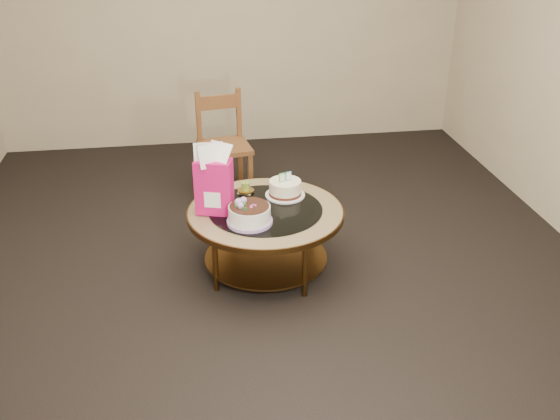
{
  "coord_description": "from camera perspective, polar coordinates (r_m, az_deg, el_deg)",
  "views": [
    {
      "loc": [
        -0.44,
        -3.56,
        2.28
      ],
      "look_at": [
        0.1,
        0.02,
        0.43
      ],
      "focal_mm": 40.0,
      "sensor_mm": 36.0,
      "label": 1
    }
  ],
  "objects": [
    {
      "name": "ground",
      "position": [
        4.26,
        -1.28,
        -5.41
      ],
      "size": [
        5.0,
        5.0,
        0.0
      ],
      "primitive_type": "plane",
      "color": "black",
      "rests_on": "ground"
    },
    {
      "name": "room_walls",
      "position": [
        3.67,
        -1.53,
        15.37
      ],
      "size": [
        4.52,
        5.02,
        2.61
      ],
      "color": "#BDAC8F",
      "rests_on": "ground"
    },
    {
      "name": "coffee_table",
      "position": [
        4.07,
        -1.33,
        -0.91
      ],
      "size": [
        1.02,
        1.02,
        0.46
      ],
      "color": "brown",
      "rests_on": "ground"
    },
    {
      "name": "decorated_cake",
      "position": [
        3.84,
        -2.83,
        -0.47
      ],
      "size": [
        0.28,
        0.28,
        0.16
      ],
      "rotation": [
        0.0,
        0.0,
        0.31
      ],
      "color": "#A888C1",
      "rests_on": "coffee_table"
    },
    {
      "name": "cream_cake",
      "position": [
        4.18,
        0.47,
        1.97
      ],
      "size": [
        0.27,
        0.27,
        0.17
      ],
      "rotation": [
        0.0,
        0.0,
        0.37
      ],
      "color": "white",
      "rests_on": "coffee_table"
    },
    {
      "name": "gift_bag",
      "position": [
        3.91,
        -6.08,
        2.79
      ],
      "size": [
        0.26,
        0.21,
        0.46
      ],
      "rotation": [
        0.0,
        0.0,
        -0.28
      ],
      "color": "#D2135E",
      "rests_on": "coffee_table"
    },
    {
      "name": "pillar_candle",
      "position": [
        4.25,
        -3.16,
        1.95
      ],
      "size": [
        0.12,
        0.12,
        0.08
      ],
      "rotation": [
        0.0,
        0.0,
        -0.43
      ],
      "color": "#E2C95D",
      "rests_on": "coffee_table"
    },
    {
      "name": "dining_chair",
      "position": [
        5.17,
        -5.19,
        5.99
      ],
      "size": [
        0.45,
        0.45,
        0.86
      ],
      "rotation": [
        0.0,
        0.0,
        0.15
      ],
      "color": "brown",
      "rests_on": "ground"
    }
  ]
}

